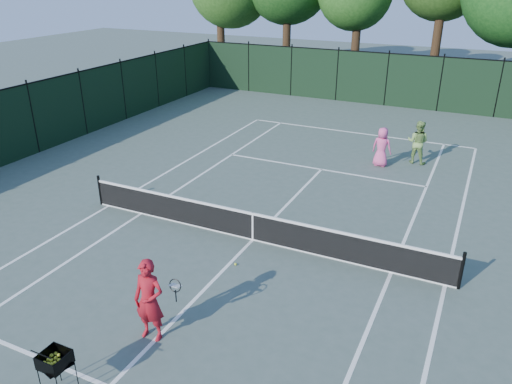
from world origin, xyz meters
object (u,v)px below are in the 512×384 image
at_px(player_green, 418,142).
at_px(loose_ball_midcourt, 235,264).
at_px(ball_hopper, 55,360).
at_px(coach, 149,300).
at_px(player_pink, 382,147).

bearing_deg(player_green, loose_ball_midcourt, 80.27).
xyz_separation_m(player_green, ball_hopper, (-4.04, -15.74, -0.10)).
bearing_deg(loose_ball_midcourt, ball_hopper, -99.66).
height_order(coach, loose_ball_midcourt, coach).
bearing_deg(player_green, coach, 83.05).
xyz_separation_m(coach, loose_ball_midcourt, (0.30, 3.35, -0.93)).
height_order(ball_hopper, loose_ball_midcourt, ball_hopper).
xyz_separation_m(coach, ball_hopper, (-0.63, -2.07, -0.16)).
distance_m(ball_hopper, loose_ball_midcourt, 5.56).
height_order(player_green, loose_ball_midcourt, player_green).
bearing_deg(coach, player_green, 70.57).
bearing_deg(ball_hopper, coach, 87.52).
xyz_separation_m(player_pink, player_green, (1.25, 1.00, 0.09)).
xyz_separation_m(ball_hopper, loose_ball_midcourt, (0.92, 5.43, -0.77)).
relative_size(ball_hopper, loose_ball_midcourt, 14.00).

